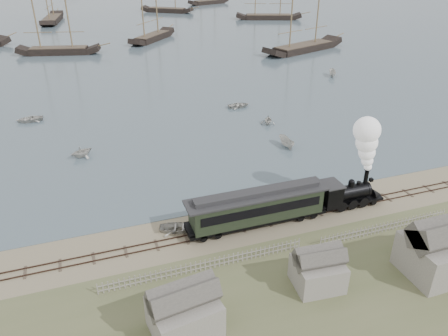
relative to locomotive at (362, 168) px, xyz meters
name	(u,v)px	position (x,y,z in m)	size (l,w,h in m)	color
ground	(244,216)	(-12.80, 2.00, -4.58)	(600.00, 600.00, 0.00)	gray
harbor_water	(100,7)	(-12.80, 172.00, -4.55)	(600.00, 336.00, 0.06)	#465764
rail_track	(251,225)	(-12.80, 0.00, -4.54)	(120.00, 1.80, 0.16)	#37261E
picket_fence_west	(206,270)	(-19.30, -5.00, -4.58)	(19.00, 0.10, 1.20)	slate
picket_fence_east	(384,232)	(-0.30, -5.50, -4.58)	(15.00, 0.10, 1.20)	slate
shed_left	(185,329)	(-22.80, -11.00, -4.58)	(5.00, 4.00, 4.10)	slate
shed_mid	(316,285)	(-10.80, -10.00, -4.58)	(4.00, 3.50, 3.60)	slate
shed_right	(435,271)	(0.20, -12.00, -4.58)	(6.00, 5.00, 5.10)	slate
locomotive	(362,168)	(0.00, 0.00, 0.00)	(7.98, 2.98, 9.94)	black
passenger_coach	(257,206)	(-12.21, 0.00, -2.28)	(15.02, 2.90, 3.65)	black
beached_dinghy	(177,228)	(-20.28, 1.72, -4.20)	(3.62, 2.59, 0.75)	beige
rowboat_1	(81,151)	(-28.58, 22.63, -3.70)	(3.10, 2.68, 1.63)	beige
rowboat_2	(286,142)	(-0.67, 16.36, -3.84)	(3.50, 1.32, 1.35)	beige
rowboat_3	(239,105)	(-1.16, 34.08, -4.11)	(3.91, 2.80, 0.81)	beige
rowboat_4	(268,120)	(0.46, 25.17, -3.80)	(2.72, 2.35, 1.43)	beige
rowboat_5	(332,73)	(25.08, 45.85, -3.84)	(3.53, 1.33, 1.36)	beige
rowboat_6	(29,119)	(-35.94, 39.02, -4.08)	(4.19, 2.99, 0.87)	beige
schooner_2	(52,14)	(-30.74, 87.06, 5.48)	(20.75, 4.79, 20.00)	black
schooner_3	(150,4)	(-4.60, 96.08, 5.48)	(20.21, 4.66, 20.00)	black
schooner_4	(307,11)	(30.80, 69.45, 5.48)	(25.96, 5.99, 20.00)	black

